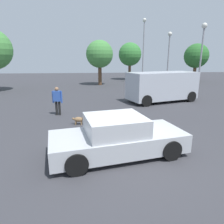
# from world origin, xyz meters

# --- Properties ---
(ground_plane) EXTENTS (80.00, 80.00, 0.00)m
(ground_plane) POSITION_xyz_m (0.00, 0.00, 0.00)
(ground_plane) COLOR #38383D
(sedan_foreground) EXTENTS (4.56, 2.57, 1.30)m
(sedan_foreground) POSITION_xyz_m (-0.34, 0.00, 0.60)
(sedan_foreground) COLOR #B7BABF
(sedan_foreground) RESTS_ON ground_plane
(dog) EXTENTS (0.68, 0.29, 0.41)m
(dog) POSITION_xyz_m (-1.76, 3.20, 0.26)
(dog) COLOR olive
(dog) RESTS_ON ground_plane
(van_white) EXTENTS (5.40, 3.43, 2.13)m
(van_white) POSITION_xyz_m (3.95, 8.04, 1.15)
(van_white) COLOR #B2B7C1
(van_white) RESTS_ON ground_plane
(pedestrian) EXTENTS (0.56, 0.30, 1.57)m
(pedestrian) POSITION_xyz_m (-3.04, 5.00, 0.93)
(pedestrian) COLOR black
(pedestrian) RESTS_ON ground_plane
(light_post_near) EXTENTS (0.44, 0.44, 7.77)m
(light_post_near) POSITION_xyz_m (5.29, 19.21, 5.13)
(light_post_near) COLOR gray
(light_post_near) RESTS_ON ground_plane
(light_post_mid) EXTENTS (0.44, 0.44, 5.87)m
(light_post_mid) POSITION_xyz_m (8.04, 10.49, 4.03)
(light_post_mid) COLOR gray
(light_post_mid) RESTS_ON ground_plane
(light_post_far) EXTENTS (0.44, 0.44, 5.84)m
(light_post_far) POSITION_xyz_m (7.21, 15.70, 4.01)
(light_post_far) COLOR gray
(light_post_far) RESTS_ON ground_plane
(tree_back_center) EXTENTS (3.16, 3.16, 5.18)m
(tree_back_center) POSITION_xyz_m (-0.19, 18.14, 3.57)
(tree_back_center) COLOR brown
(tree_back_center) RESTS_ON ground_plane
(tree_back_right) EXTENTS (3.19, 3.19, 5.06)m
(tree_back_right) POSITION_xyz_m (12.87, 20.37, 3.43)
(tree_back_right) COLOR brown
(tree_back_right) RESTS_ON ground_plane
(tree_far_right) EXTENTS (3.35, 3.35, 5.40)m
(tree_far_right) POSITION_xyz_m (4.51, 24.00, 3.70)
(tree_far_right) COLOR brown
(tree_far_right) RESTS_ON ground_plane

